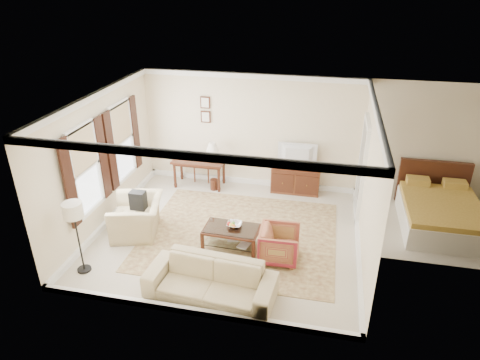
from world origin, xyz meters
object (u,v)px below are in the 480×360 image
at_px(writing_desk, 199,164).
at_px(tv, 297,148).
at_px(coffee_table, 231,232).
at_px(club_armchair, 137,211).
at_px(striped_armchair, 279,243).
at_px(sofa, 210,276).
at_px(sideboard, 296,178).

distance_m(writing_desk, tv, 2.54).
bearing_deg(coffee_table, club_armchair, 176.33).
bearing_deg(writing_desk, striped_armchair, -48.31).
height_order(tv, sofa, tv).
relative_size(writing_desk, sofa, 0.60).
bearing_deg(striped_armchair, sideboard, -2.13).
height_order(coffee_table, sofa, sofa).
bearing_deg(writing_desk, coffee_table, -60.37).
distance_m(tv, coffee_table, 3.01).
relative_size(tv, striped_armchair, 1.20).
height_order(sideboard, tv, tv).
height_order(sideboard, sofa, sofa).
height_order(tv, coffee_table, tv).
height_order(writing_desk, sofa, sofa).
relative_size(coffee_table, sofa, 0.50).
bearing_deg(writing_desk, sideboard, 3.97).
height_order(sideboard, club_armchair, club_armchair).
distance_m(writing_desk, striped_armchair, 3.69).
bearing_deg(club_armchair, writing_desk, 150.80).
relative_size(writing_desk, tv, 1.46).
relative_size(sideboard, striped_armchair, 1.58).
xyz_separation_m(writing_desk, club_armchair, (-0.63, -2.42, -0.11)).
relative_size(writing_desk, club_armchair, 1.14).
distance_m(sideboard, coffee_table, 2.91).
bearing_deg(tv, sofa, 76.12).
bearing_deg(coffee_table, writing_desk, 119.63).
bearing_deg(club_armchair, sofa, 37.48).
bearing_deg(coffee_table, sideboard, 69.50).
distance_m(striped_armchair, sofa, 1.64).
xyz_separation_m(writing_desk, sideboard, (2.47, 0.17, -0.25)).
bearing_deg(striped_armchair, tv, -2.13).
distance_m(coffee_table, striped_armchair, 1.01).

